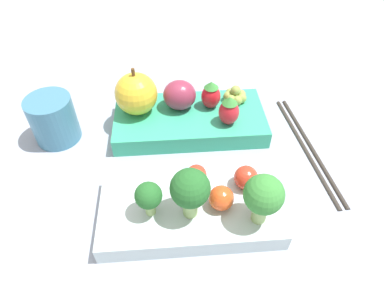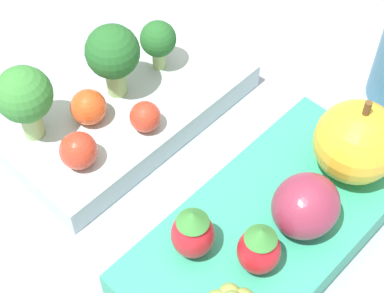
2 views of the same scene
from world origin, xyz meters
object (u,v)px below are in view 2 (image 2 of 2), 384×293
(broccoli_floret_2, at_px, (117,51))
(cherry_tomato_2, at_px, (88,107))
(cherry_tomato_1, at_px, (145,117))
(cherry_tomato_0, at_px, (78,151))
(bento_box_savoury, at_px, (124,112))
(broccoli_floret_1, at_px, (158,40))
(strawberry_0, at_px, (193,232))
(strawberry_1, at_px, (259,249))
(broccoli_floret_0, at_px, (24,97))
(plum, at_px, (306,206))
(bento_box_fruit, at_px, (270,229))
(apple, at_px, (356,142))

(broccoli_floret_2, xyz_separation_m, cherry_tomato_2, (-0.04, -0.01, -0.03))
(broccoli_floret_2, xyz_separation_m, cherry_tomato_1, (-0.01, -0.04, -0.03))
(broccoli_floret_2, bearing_deg, cherry_tomato_0, -151.00)
(bento_box_savoury, relative_size, cherry_tomato_1, 8.76)
(bento_box_savoury, bearing_deg, broccoli_floret_1, 13.15)
(bento_box_savoury, xyz_separation_m, cherry_tomato_2, (-0.03, 0.00, 0.03))
(broccoli_floret_2, relative_size, strawberry_0, 1.48)
(bento_box_savoury, bearing_deg, strawberry_1, -98.63)
(strawberry_0, bearing_deg, cherry_tomato_0, 95.68)
(broccoli_floret_1, relative_size, cherry_tomato_2, 1.61)
(cherry_tomato_0, distance_m, cherry_tomato_1, 0.06)
(broccoli_floret_0, distance_m, cherry_tomato_0, 0.05)
(broccoli_floret_0, relative_size, cherry_tomato_1, 2.66)
(bento_box_savoury, relative_size, strawberry_1, 4.92)
(strawberry_1, relative_size, plum, 0.90)
(plum, bearing_deg, bento_box_savoury, 96.31)
(plum, bearing_deg, bento_box_fruit, 128.04)
(broccoli_floret_0, xyz_separation_m, strawberry_1, (0.04, -0.19, -0.02))
(broccoli_floret_1, distance_m, cherry_tomato_1, 0.07)
(cherry_tomato_2, relative_size, apple, 0.40)
(bento_box_fruit, bearing_deg, apple, -5.88)
(cherry_tomato_2, bearing_deg, broccoli_floret_2, 13.58)
(cherry_tomato_2, bearing_deg, bento_box_savoury, -6.16)
(cherry_tomato_0, relative_size, strawberry_1, 0.65)
(cherry_tomato_2, bearing_deg, strawberry_1, -88.92)
(cherry_tomato_1, distance_m, strawberry_1, 0.14)
(bento_box_savoury, relative_size, strawberry_0, 4.85)
(broccoli_floret_1, bearing_deg, apple, -79.90)
(bento_box_fruit, bearing_deg, cherry_tomato_0, 117.18)
(plum, bearing_deg, strawberry_0, 152.42)
(broccoli_floret_0, bearing_deg, bento_box_fruit, -66.74)
(bento_box_fruit, xyz_separation_m, broccoli_floret_0, (-0.07, 0.17, 0.05))
(cherry_tomato_1, relative_size, cherry_tomato_2, 0.86)
(broccoli_floret_1, xyz_separation_m, strawberry_0, (-0.10, -0.14, -0.00))
(broccoli_floret_1, bearing_deg, cherry_tomato_0, -161.13)
(bento_box_savoury, xyz_separation_m, strawberry_0, (-0.05, -0.13, 0.04))
(bento_box_fruit, xyz_separation_m, cherry_tomato_2, (-0.04, 0.16, 0.02))
(cherry_tomato_1, relative_size, strawberry_0, 0.55)
(strawberry_0, bearing_deg, plum, -27.58)
(strawberry_1, bearing_deg, cherry_tomato_0, 103.00)
(broccoli_floret_2, bearing_deg, strawberry_0, -111.34)
(bento_box_savoury, relative_size, apple, 3.00)
(bento_box_savoury, relative_size, broccoli_floret_1, 4.69)
(bento_box_fruit, height_order, cherry_tomato_1, cherry_tomato_1)
(bento_box_savoury, distance_m, strawberry_0, 0.15)
(broccoli_floret_1, bearing_deg, strawberry_0, -123.49)
(strawberry_1, bearing_deg, cherry_tomato_1, 80.57)
(bento_box_savoury, relative_size, cherry_tomato_0, 7.54)
(bento_box_savoury, xyz_separation_m, cherry_tomato_0, (-0.06, -0.03, 0.03))
(broccoli_floret_1, xyz_separation_m, strawberry_1, (-0.07, -0.18, -0.00))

